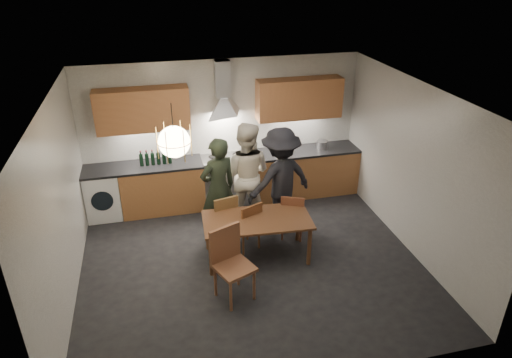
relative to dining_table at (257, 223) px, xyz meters
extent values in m
plane|color=black|center=(-0.12, -0.13, -0.60)|extent=(5.00, 5.00, 0.00)
cube|color=silver|center=(-0.12, 2.12, 0.70)|extent=(5.00, 0.02, 2.60)
cube|color=silver|center=(-0.12, -2.38, 0.70)|extent=(5.00, 0.02, 2.60)
cube|color=silver|center=(-2.62, -0.13, 0.70)|extent=(0.02, 4.50, 2.60)
cube|color=silver|center=(2.38, -0.13, 0.70)|extent=(0.02, 4.50, 2.60)
cube|color=white|center=(-0.12, -0.13, 2.00)|extent=(5.00, 4.50, 0.02)
cube|color=#C2804A|center=(-1.30, 1.82, -0.17)|extent=(1.45, 0.60, 0.86)
cube|color=#C2804A|center=(1.35, 1.82, -0.17)|extent=(2.05, 0.60, 0.86)
cube|color=white|center=(-2.32, 1.82, -0.17)|extent=(0.58, 0.58, 0.85)
cube|color=black|center=(-1.60, 1.82, 0.28)|extent=(2.05, 0.62, 0.04)
cube|color=black|center=(1.35, 1.82, 0.28)|extent=(2.05, 0.62, 0.04)
cube|color=silver|center=(-0.12, 1.82, -0.20)|extent=(0.90, 0.60, 0.80)
cube|color=black|center=(-0.12, 1.53, -0.22)|extent=(0.78, 0.02, 0.42)
cube|color=slate|center=(-0.12, 1.82, 0.24)|extent=(0.90, 0.60, 0.08)
cube|color=silver|center=(-0.12, 1.56, 0.30)|extent=(0.90, 0.08, 0.04)
cube|color=#C9814D|center=(-1.50, 1.94, 1.26)|extent=(1.55, 0.35, 0.72)
cube|color=#C9814D|center=(1.25, 1.94, 1.26)|extent=(1.55, 0.35, 0.72)
cube|color=silver|center=(-0.12, 1.99, 1.69)|extent=(0.26, 0.22, 0.62)
cylinder|color=black|center=(-1.12, -0.23, 1.75)|extent=(0.01, 0.01, 0.50)
sphere|color=#FFE0A5|center=(-1.12, -0.23, 1.50)|extent=(0.40, 0.40, 0.40)
torus|color=gold|center=(-1.12, -0.23, 1.50)|extent=(0.43, 0.43, 0.01)
cube|color=brown|center=(0.00, 0.00, 0.06)|extent=(1.65, 0.90, 0.04)
cylinder|color=brown|center=(-0.75, -0.28, -0.28)|extent=(0.06, 0.06, 0.64)
cylinder|color=brown|center=(-0.71, 0.37, -0.28)|extent=(0.06, 0.06, 0.64)
cylinder|color=brown|center=(0.71, -0.37, -0.28)|extent=(0.06, 0.06, 0.64)
cylinder|color=brown|center=(0.75, 0.28, -0.28)|extent=(0.06, 0.06, 0.64)
cube|color=brown|center=(-0.43, 0.57, -0.18)|extent=(0.47, 0.47, 0.04)
cube|color=brown|center=(-0.39, 0.40, 0.05)|extent=(0.39, 0.12, 0.43)
cylinder|color=brown|center=(-0.31, 0.76, -0.40)|extent=(0.03, 0.03, 0.40)
cylinder|color=brown|center=(-0.24, 0.45, -0.40)|extent=(0.03, 0.03, 0.40)
cylinder|color=brown|center=(-0.62, 0.69, -0.40)|extent=(0.03, 0.03, 0.40)
cylinder|color=brown|center=(-0.55, 0.38, -0.40)|extent=(0.03, 0.03, 0.40)
cube|color=brown|center=(-0.12, 0.28, -0.19)|extent=(0.50, 0.50, 0.04)
cube|color=brown|center=(-0.05, 0.13, 0.03)|extent=(0.36, 0.19, 0.41)
cylinder|color=brown|center=(-0.04, 0.48, -0.40)|extent=(0.03, 0.03, 0.39)
cylinder|color=brown|center=(0.08, 0.20, -0.40)|extent=(0.03, 0.03, 0.39)
cylinder|color=brown|center=(-0.32, 0.36, -0.40)|extent=(0.03, 0.03, 0.39)
cylinder|color=brown|center=(-0.20, 0.08, -0.40)|extent=(0.03, 0.03, 0.39)
cube|color=brown|center=(0.70, 0.42, -0.20)|extent=(0.48, 0.48, 0.03)
cube|color=brown|center=(0.63, 0.26, 0.02)|extent=(0.35, 0.18, 0.40)
cylinder|color=brown|center=(0.89, 0.50, -0.41)|extent=(0.03, 0.03, 0.38)
cylinder|color=brown|center=(0.78, 0.22, -0.41)|extent=(0.03, 0.03, 0.38)
cylinder|color=brown|center=(0.62, 0.61, -0.41)|extent=(0.03, 0.03, 0.38)
cylinder|color=brown|center=(0.50, 0.34, -0.41)|extent=(0.03, 0.03, 0.38)
cube|color=brown|center=(-0.51, -0.84, -0.10)|extent=(0.61, 0.61, 0.04)
cube|color=brown|center=(-0.59, -0.64, 0.17)|extent=(0.44, 0.22, 0.51)
cylinder|color=brown|center=(-0.61, -1.08, -0.36)|extent=(0.04, 0.04, 0.47)
cylinder|color=brown|center=(-0.76, -0.74, -0.36)|extent=(0.04, 0.04, 0.47)
cylinder|color=brown|center=(-0.27, -0.93, -0.36)|extent=(0.04, 0.04, 0.47)
cylinder|color=brown|center=(-0.41, -0.59, -0.36)|extent=(0.04, 0.04, 0.47)
imported|color=black|center=(-0.45, 0.77, 0.26)|extent=(0.73, 0.60, 1.70)
imported|color=silver|center=(0.06, 1.07, 0.30)|extent=(1.08, 0.98, 1.80)
imported|color=black|center=(0.59, 0.79, 0.29)|extent=(1.27, 0.93, 1.76)
imported|color=silver|center=(0.96, 1.80, 0.34)|extent=(0.37, 0.37, 0.07)
cylinder|color=#BBBBBE|center=(1.70, 1.82, 0.38)|extent=(0.22, 0.22, 0.14)
camera|label=1|loc=(-1.37, -5.61, 3.63)|focal=32.00mm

